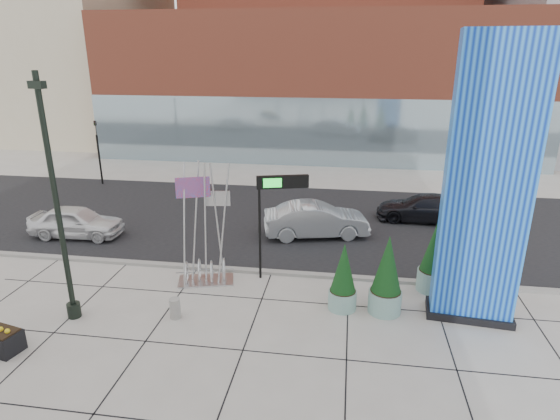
# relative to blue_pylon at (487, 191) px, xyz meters

# --- Properties ---
(ground) EXTENTS (160.00, 160.00, 0.00)m
(ground) POSITION_rel_blue_pylon_xyz_m (-7.92, -1.93, -4.29)
(ground) COLOR #9E9991
(ground) RESTS_ON ground
(street_asphalt) EXTENTS (80.00, 12.00, 0.02)m
(street_asphalt) POSITION_rel_blue_pylon_xyz_m (-7.92, 8.07, -4.28)
(street_asphalt) COLOR black
(street_asphalt) RESTS_ON ground
(curb_edge) EXTENTS (80.00, 0.30, 0.12)m
(curb_edge) POSITION_rel_blue_pylon_xyz_m (-7.92, 2.07, -4.23)
(curb_edge) COLOR gray
(curb_edge) RESTS_ON ground
(tower_podium) EXTENTS (34.00, 10.00, 11.00)m
(tower_podium) POSITION_rel_blue_pylon_xyz_m (-6.92, 25.07, 1.21)
(tower_podium) COLOR #99412C
(tower_podium) RESTS_ON ground
(tower_glass_front) EXTENTS (34.00, 0.60, 5.00)m
(tower_glass_front) POSITION_rel_blue_pylon_xyz_m (-6.92, 20.27, -1.79)
(tower_glass_front) COLOR #8CA5B2
(tower_glass_front) RESTS_ON ground
(blue_pylon) EXTENTS (2.77, 1.45, 8.89)m
(blue_pylon) POSITION_rel_blue_pylon_xyz_m (0.00, 0.00, 0.00)
(blue_pylon) COLOR #0B30AF
(blue_pylon) RESTS_ON ground
(lamp_post) EXTENTS (0.52, 0.43, 7.78)m
(lamp_post) POSITION_rel_blue_pylon_xyz_m (-12.80, -1.97, -1.11)
(lamp_post) COLOR black
(lamp_post) RESTS_ON ground
(public_art_sculpture) EXTENTS (2.23, 1.49, 4.63)m
(public_art_sculpture) POSITION_rel_blue_pylon_xyz_m (-9.25, 1.06, -3.08)
(public_art_sculpture) COLOR silver
(public_art_sculpture) RESTS_ON ground
(concrete_bollard) EXTENTS (0.35, 0.35, 0.69)m
(concrete_bollard) POSITION_rel_blue_pylon_xyz_m (-9.49, -1.53, -3.95)
(concrete_bollard) COLOR gray
(concrete_bollard) RESTS_ON ground
(overhead_street_sign) EXTENTS (1.87, 0.67, 4.03)m
(overhead_street_sign) POSITION_rel_blue_pylon_xyz_m (-6.59, 1.67, -0.84)
(overhead_street_sign) COLOR black
(overhead_street_sign) RESTS_ON ground
(round_planter_east) EXTENTS (1.11, 1.11, 2.78)m
(round_planter_east) POSITION_rel_blue_pylon_xyz_m (-0.92, 1.67, -2.98)
(round_planter_east) COLOR #7CA6A0
(round_planter_east) RESTS_ON ground
(round_planter_mid) EXTENTS (1.09, 1.09, 2.74)m
(round_planter_mid) POSITION_rel_blue_pylon_xyz_m (-2.72, -0.13, -3.00)
(round_planter_mid) COLOR #7CA6A0
(round_planter_mid) RESTS_ON ground
(round_planter_west) EXTENTS (0.95, 0.95, 2.38)m
(round_planter_west) POSITION_rel_blue_pylon_xyz_m (-4.12, -0.13, -3.17)
(round_planter_west) COLOR #7CA6A0
(round_planter_west) RESTS_ON ground
(car_white_west) EXTENTS (4.30, 1.86, 1.45)m
(car_white_west) POSITION_rel_blue_pylon_xyz_m (-16.52, 4.49, -3.57)
(car_white_west) COLOR white
(car_white_west) RESTS_ON ground
(car_silver_mid) EXTENTS (5.07, 2.75, 1.58)m
(car_silver_mid) POSITION_rel_blue_pylon_xyz_m (-5.50, 6.19, -3.50)
(car_silver_mid) COLOR #A7AAAF
(car_silver_mid) RESTS_ON ground
(car_dark_east) EXTENTS (4.79, 2.16, 1.36)m
(car_dark_east) POSITION_rel_blue_pylon_xyz_m (-0.25, 9.09, -3.61)
(car_dark_east) COLOR black
(car_dark_east) RESTS_ON ground
(traffic_signal) EXTENTS (0.15, 0.18, 4.10)m
(traffic_signal) POSITION_rel_blue_pylon_xyz_m (-19.92, 13.07, -1.99)
(traffic_signal) COLOR black
(traffic_signal) RESTS_ON ground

